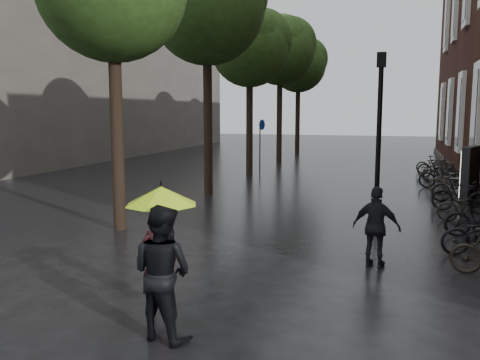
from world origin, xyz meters
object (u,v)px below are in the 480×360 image
at_px(parked_bicycles, 453,188).
at_px(lamp_post, 379,123).
at_px(ad_lightbox, 470,175).
at_px(person_black, 162,272).
at_px(person_burgundy, 159,259).
at_px(pedestrian_walking, 376,227).

xyz_separation_m(parked_bicycles, lamp_post, (-2.36, -4.70, 2.29)).
bearing_deg(ad_lightbox, lamp_post, -100.09).
relative_size(person_black, parked_bicycles, 0.11).
height_order(person_burgundy, lamp_post, lamp_post).
height_order(person_burgundy, pedestrian_walking, pedestrian_walking).
bearing_deg(pedestrian_walking, lamp_post, -75.33).
bearing_deg(lamp_post, person_burgundy, -114.07).
relative_size(person_black, ad_lightbox, 0.97).
relative_size(person_burgundy, lamp_post, 0.34).
xyz_separation_m(pedestrian_walking, ad_lightbox, (2.68, 8.08, 0.15)).
xyz_separation_m(person_black, pedestrian_walking, (2.64, 4.13, -0.12)).
xyz_separation_m(pedestrian_walking, parked_bicycles, (2.22, 8.33, -0.33)).
bearing_deg(person_black, person_burgundy, -48.54).
relative_size(person_burgundy, ad_lightbox, 0.81).
height_order(person_black, lamp_post, lamp_post).
relative_size(parked_bicycles, ad_lightbox, 8.92).
bearing_deg(pedestrian_walking, ad_lightbox, -95.85).
bearing_deg(person_black, pedestrian_walking, -109.45).
distance_m(parked_bicycles, ad_lightbox, 0.71).
relative_size(ad_lightbox, lamp_post, 0.42).
height_order(person_black, parked_bicycles, person_black).
height_order(person_burgundy, person_black, person_black).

